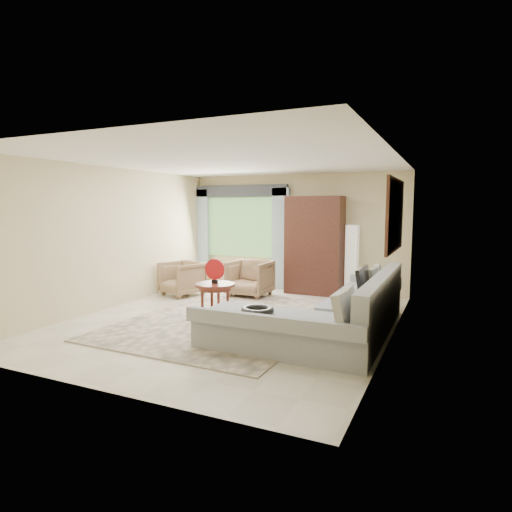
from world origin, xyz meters
The scene contains 17 objects.
ground centered at (0.00, 0.00, 0.00)m, with size 6.00×6.00×0.00m, color silver.
area_rug centered at (-0.08, -0.04, 0.01)m, with size 3.00×4.00×0.02m, color beige.
sectional_sofa centered at (1.78, -0.18, 0.28)m, with size 2.30×3.46×0.90m.
tv_screen centered at (2.05, 0.37, 0.72)m, with size 0.06×0.74×0.48m, color black.
garden_hose centered at (1.00, -1.24, 0.55)m, with size 0.43×0.43×0.09m, color black.
coffee_table centered at (-0.21, -0.24, 0.34)m, with size 0.64×0.64×0.64m.
red_disc centered at (-0.21, -0.24, 0.87)m, with size 0.34×0.34×0.03m, color #B31114.
armchair_left centered at (-1.94, 1.37, 0.36)m, with size 0.77×0.79×0.72m, color #997353.
armchair_right centered at (-0.59, 1.88, 0.38)m, with size 0.81×0.83×0.76m, color #92714F.
potted_plant centered at (-2.01, 2.45, 0.27)m, with size 0.49×0.43×0.55m, color #999999.
armoire centered at (0.55, 2.72, 1.05)m, with size 1.20×0.55×2.10m, color #331711.
floor_lamp centered at (1.35, 2.78, 0.75)m, with size 0.24×0.24×1.50m, color silver.
window centered at (-1.35, 2.97, 1.40)m, with size 1.80×0.04×1.40m, color #669E59.
curtain_left centered at (-2.40, 2.88, 1.15)m, with size 0.40×0.08×2.30m, color #9EB7CC.
curtain_right centered at (-0.30, 2.88, 1.15)m, with size 0.40×0.08×2.30m, color #9EB7CC.
valance centered at (-1.35, 2.90, 2.25)m, with size 2.40×0.12×0.26m, color #1E232D.
wall_mirror centered at (2.46, 0.35, 1.75)m, with size 0.05×1.70×1.05m.
Camera 1 is at (3.23, -6.14, 1.86)m, focal length 30.00 mm.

